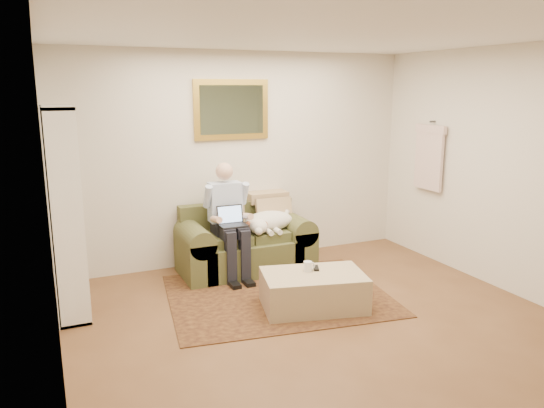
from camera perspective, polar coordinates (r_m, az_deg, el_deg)
room_shell at (r=4.69m, az=5.66°, el=1.76°), size 4.51×5.00×2.61m
rug at (r=5.71m, az=0.62°, el=-9.76°), size 2.49×2.10×0.01m
sofa at (r=6.41m, az=-2.92°, el=-4.77°), size 1.57×0.80×0.94m
seated_man at (r=6.09m, az=-4.55°, el=-1.89°), size 0.52×0.74×1.32m
laptop at (r=6.03m, az=-4.37°, el=-1.73°), size 0.30×0.24×0.22m
sleeping_dog at (r=6.35m, az=-0.33°, el=-1.83°), size 0.65×0.41×0.24m
ottoman at (r=5.37m, az=4.47°, el=-9.29°), size 1.11×0.84×0.36m
coffee_mug at (r=5.35m, az=3.87°, el=-6.71°), size 0.08×0.08×0.10m
tv_remote at (r=5.43m, az=4.76°, el=-6.87°), size 0.10×0.16×0.02m
bookshelf at (r=5.39m, az=-21.35°, el=-0.90°), size 0.28×0.80×2.00m
wall_mirror at (r=6.50m, az=-4.37°, el=10.08°), size 0.94×0.04×0.72m
hanging_shirt at (r=6.94m, az=16.55°, el=5.19°), size 0.06×0.52×0.90m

